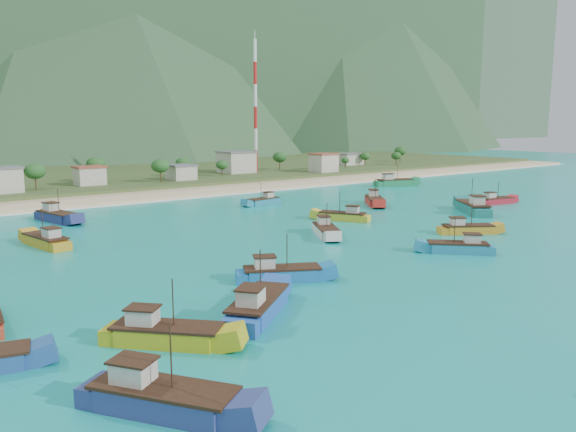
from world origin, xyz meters
TOP-DOWN VIEW (x-y plane):
  - ground at (0.00, 0.00)m, footprint 600.00×600.00m
  - beach at (0.00, 79.00)m, footprint 400.00×18.00m
  - land at (0.00, 140.00)m, footprint 400.00×110.00m
  - surf_line at (0.00, 69.50)m, footprint 400.00×2.50m
  - village at (4.29, 103.03)m, footprint 203.37×28.07m
  - vegetation at (-5.02, 102.74)m, footprint 271.59×25.21m
  - radio_tower at (54.48, 108.00)m, footprint 1.20×1.20m
  - boat_1 at (-45.74, -25.25)m, footprint 8.94×11.17m
  - boat_2 at (-40.39, -14.74)m, footprint 9.61×9.99m
  - boat_4 at (9.48, -9.53)m, footprint 8.83×9.06m
  - boat_6 at (15.18, 21.25)m, footprint 7.61×10.33m
  - boat_7 at (-29.66, 54.90)m, footprint 5.92×12.18m
  - boat_8 at (43.51, 11.10)m, footprint 11.03×12.81m
  - boat_10 at (-29.93, -13.87)m, footprint 11.54×10.00m
  - boat_11 at (69.75, 56.13)m, footprint 13.02×7.44m
  - boat_13 at (22.96, -1.58)m, footprint 9.69×7.61m
  - boat_17 at (-20.46, -5.11)m, footprint 10.73×7.75m
  - boat_19 at (-37.63, 32.58)m, footprint 4.98×11.12m
  - boat_21 at (35.79, 32.33)m, footprint 9.54×10.88m
  - boat_22 at (15.52, 48.92)m, footprint 9.75×4.17m
  - boat_23 at (59.47, 15.68)m, footprint 10.04×4.87m
  - boat_24 at (2.50, 12.28)m, footprint 7.87×10.44m

SIDE VIEW (x-z plane):
  - ground at x=0.00m, z-range 0.00..0.00m
  - beach at x=0.00m, z-range -0.60..0.60m
  - land at x=0.00m, z-range -1.20..1.20m
  - surf_line at x=0.00m, z-range -0.04..0.04m
  - boat_22 at x=15.52m, z-range -2.17..3.41m
  - boat_23 at x=59.47m, z-range -2.21..3.50m
  - boat_13 at x=22.96m, z-range -2.21..3.50m
  - boat_4 at x=9.48m, z-range -2.23..3.54m
  - boat_6 at x=15.18m, z-range -2.30..3.70m
  - boat_24 at x=2.50m, z-range -2.33..3.77m
  - boat_17 at x=-20.46m, z-range -2.37..3.85m
  - boat_2 at x=-40.39m, z-range -2.41..3.92m
  - boat_19 at x=-37.63m, z-range -2.41..3.93m
  - boat_1 at x=-45.74m, z-range -2.50..4.12m
  - boat_21 at x=35.79m, z-range -2.50..4.13m
  - boat_7 at x=-29.66m, z-range -2.59..4.32m
  - boat_10 at x=-29.93m, z-range -2.62..4.38m
  - boat_11 at x=69.75m, z-range -2.74..4.64m
  - boat_8 at x=43.51m, z-range -2.86..4.90m
  - village at x=4.29m, z-range 1.11..8.23m
  - vegetation at x=-5.02m, z-range 1.08..8.70m
  - radio_tower at x=54.48m, z-range 1.60..47.64m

